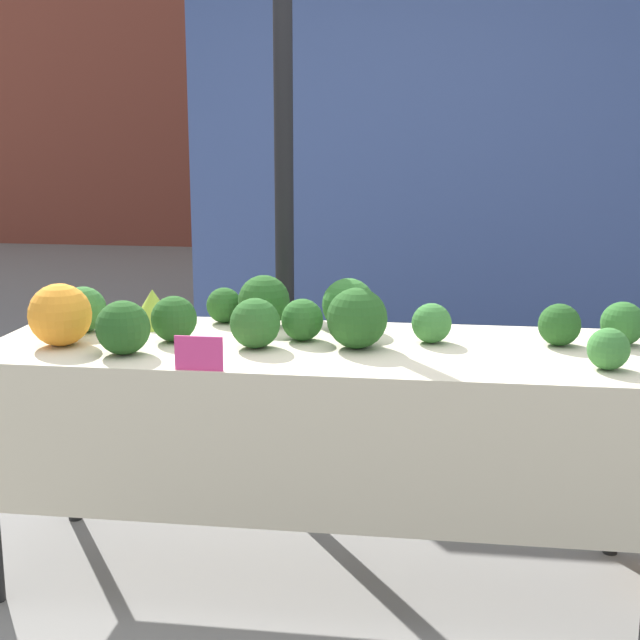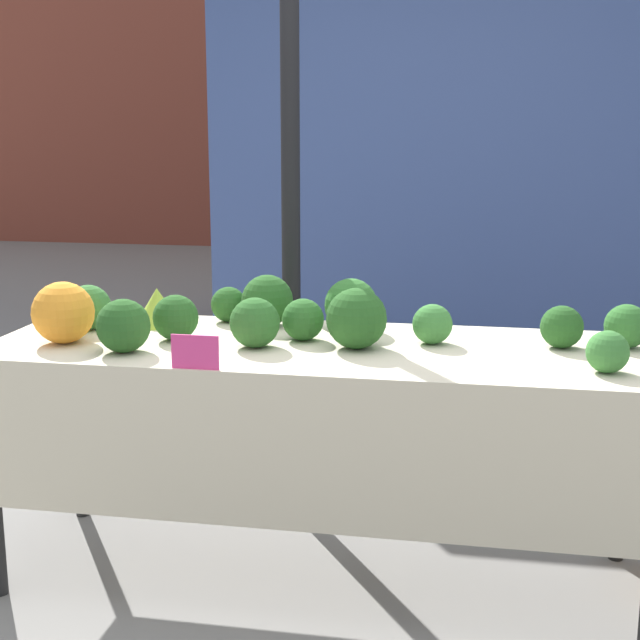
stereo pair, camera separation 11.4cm
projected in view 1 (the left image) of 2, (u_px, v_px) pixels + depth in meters
name	position (u px, v px, depth m)	size (l,w,h in m)	color
ground_plane	(320.00, 575.00, 2.97)	(40.00, 40.00, 0.00)	gray
tent_pole	(284.00, 220.00, 3.30)	(0.07, 0.07, 2.25)	black
parked_truck	(518.00, 150.00, 6.05)	(4.36, 1.99, 2.50)	#384C84
market_table	(317.00, 381.00, 2.77)	(2.10, 0.72, 0.79)	beige
orange_cauliflower	(60.00, 315.00, 2.78)	(0.20, 0.20, 0.20)	orange
romanesco_head	(153.00, 308.00, 3.05)	(0.16, 0.16, 0.13)	#93B238
broccoli_head_0	(623.00, 324.00, 2.79)	(0.14, 0.14, 0.14)	#2D6628
broccoli_head_1	(432.00, 323.00, 2.82)	(0.13, 0.13, 0.13)	#387533
broccoli_head_2	(302.00, 320.00, 2.85)	(0.14, 0.14, 0.14)	#285B23
broccoli_head_3	(174.00, 319.00, 2.84)	(0.15, 0.15, 0.15)	#23511E
broccoli_head_4	(559.00, 325.00, 2.78)	(0.13, 0.13, 0.13)	#23511E
broccoli_head_5	(255.00, 323.00, 2.75)	(0.16, 0.16, 0.16)	#285B23
broccoli_head_6	(224.00, 305.00, 3.12)	(0.12, 0.12, 0.12)	#23511E
broccoli_head_7	(348.00, 305.00, 2.98)	(0.18, 0.18, 0.18)	#2D6628
broccoli_head_8	(84.00, 309.00, 2.97)	(0.15, 0.15, 0.15)	#336B2D
broccoli_head_9	(608.00, 349.00, 2.51)	(0.12, 0.12, 0.12)	#387533
broccoli_head_10	(123.00, 328.00, 2.67)	(0.16, 0.16, 0.16)	#23511E
broccoli_head_11	(264.00, 301.00, 3.05)	(0.18, 0.18, 0.18)	#23511E
broccoli_head_12	(357.00, 318.00, 2.74)	(0.19, 0.19, 0.19)	#23511E
price_sign	(199.00, 353.00, 2.50)	(0.14, 0.01, 0.10)	#E53D84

